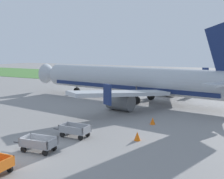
# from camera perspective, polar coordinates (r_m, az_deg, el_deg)

# --- Properties ---
(ground_plane) EXTENTS (220.00, 220.00, 0.00)m
(ground_plane) POSITION_cam_1_polar(r_m,az_deg,el_deg) (21.48, -16.16, -12.51)
(ground_plane) COLOR gray
(grass_strip) EXTENTS (220.00, 28.00, 0.06)m
(grass_strip) POSITION_cam_1_polar(r_m,az_deg,el_deg) (70.52, 16.49, 1.70)
(grass_strip) COLOR #477A38
(grass_strip) RESTS_ON ground
(airplane) EXTENTS (37.66, 30.31, 11.34)m
(airplane) POSITION_cam_1_polar(r_m,az_deg,el_deg) (40.79, 4.80, 1.87)
(airplane) COLOR #B2B7BC
(airplane) RESTS_ON ground
(baggage_cart_third_in_row) EXTENTS (3.61, 1.70, 1.07)m
(baggage_cart_third_in_row) POSITION_cam_1_polar(r_m,az_deg,el_deg) (21.57, -14.87, -10.67)
(baggage_cart_third_in_row) COLOR gray
(baggage_cart_third_in_row) RESTS_ON ground
(baggage_cart_fourth_in_row) EXTENTS (3.57, 1.46, 1.07)m
(baggage_cart_fourth_in_row) POSITION_cam_1_polar(r_m,az_deg,el_deg) (24.39, -7.67, -8.27)
(baggage_cart_fourth_in_row) COLOR gray
(baggage_cart_fourth_in_row) RESTS_ON ground
(traffic_cone_near_plane) EXTENTS (0.55, 0.55, 0.72)m
(traffic_cone_near_plane) POSITION_cam_1_polar(r_m,az_deg,el_deg) (28.47, 8.34, -6.40)
(traffic_cone_near_plane) COLOR orange
(traffic_cone_near_plane) RESTS_ON ground
(traffic_cone_mid_apron) EXTENTS (0.56, 0.56, 0.74)m
(traffic_cone_mid_apron) POSITION_cam_1_polar(r_m,az_deg,el_deg) (23.43, 5.22, -9.51)
(traffic_cone_mid_apron) COLOR orange
(traffic_cone_mid_apron) RESTS_ON ground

